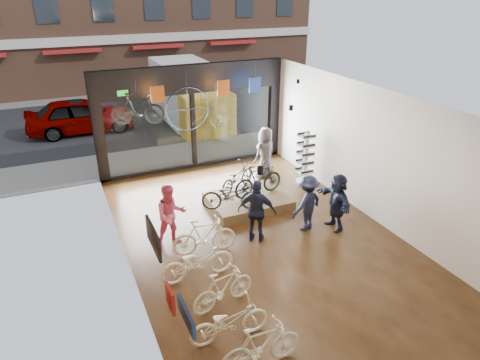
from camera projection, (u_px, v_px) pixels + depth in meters
ground_plane at (268, 247)px, 11.31m from camera, size 7.00×12.00×0.04m
ceiling at (272, 104)px, 9.71m from camera, size 7.00×12.00×0.04m
wall_left at (125, 209)px, 9.21m from camera, size 0.04×12.00×3.80m
wall_right at (382, 159)px, 11.82m from camera, size 0.04×12.00×3.80m
storefront at (193, 118)px, 15.49m from camera, size 7.00×0.26×3.80m
exit_sign at (123, 93)px, 14.02m from camera, size 0.35×0.06×0.18m
street_road at (143, 109)px, 23.75m from camera, size 30.00×18.00×0.02m
sidewalk_near at (186, 154)px, 17.25m from camera, size 30.00×2.40×0.12m
sidewalk_far at (129, 92)px, 27.04m from camera, size 30.00×2.00×0.12m
street_car at (81, 115)px, 19.64m from camera, size 4.76×1.92×1.62m
box_truck at (192, 96)px, 20.43m from camera, size 2.41×7.22×2.85m
floor_bike_1 at (261, 346)px, 7.56m from camera, size 1.57×0.47×0.94m
floor_bike_2 at (229, 321)px, 8.19m from camera, size 1.63×0.63×0.85m
floor_bike_3 at (223, 289)px, 9.03m from camera, size 1.56×0.72×0.90m
floor_bike_4 at (197, 261)px, 9.89m from camera, size 1.76×0.63×0.92m
floor_bike_5 at (204, 236)px, 10.82m from camera, size 1.69×0.67×0.99m
display_platform at (248, 201)px, 13.31m from camera, size 2.40×1.80×0.30m
display_bike_left at (231, 195)px, 12.33m from camera, size 1.83×1.23×0.91m
display_bike_mid at (258, 180)px, 13.16m from camera, size 1.77×0.72×1.03m
display_bike_right at (237, 177)px, 13.56m from camera, size 1.67×1.32×0.85m
customer_1 at (171, 215)px, 11.07m from camera, size 0.85×0.67×1.72m
customer_2 at (257, 211)px, 11.21m from camera, size 1.08×0.97×1.76m
customer_3 at (307, 203)px, 11.75m from camera, size 1.20×0.91×1.64m
customer_4 at (265, 153)px, 15.03m from camera, size 1.02×0.83×1.81m
customer_5 at (337, 202)px, 11.83m from camera, size 0.59×1.56×1.65m
sunglasses_rack at (305, 159)px, 14.50m from camera, size 0.63×0.56×1.83m
wall_merch at (180, 340)px, 6.61m from camera, size 0.40×2.40×2.60m
penny_farthing at (197, 110)px, 14.21m from camera, size 1.90×0.06×1.52m
hung_bike at (138, 109)px, 12.73m from camera, size 1.64×0.93×0.95m
jersey_left at (158, 95)px, 13.83m from camera, size 0.45×0.03×0.55m
jersey_mid at (223, 88)px, 14.68m from camera, size 0.45×0.03×0.55m
jersey_right at (255, 85)px, 15.12m from camera, size 0.45×0.03×0.55m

